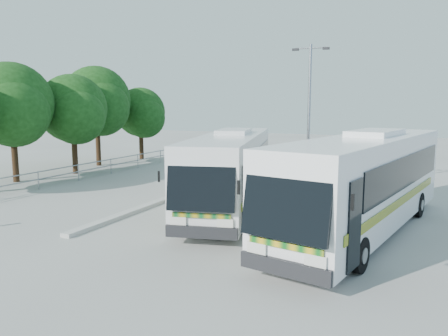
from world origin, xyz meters
The scene contains 10 objects.
ground centered at (0.00, 0.00, 0.00)m, with size 100.00×100.00×0.00m, color #A7A7A1.
kerb_divider centered at (-2.30, 2.00, 0.07)m, with size 0.40×16.00×0.15m, color #B2B2AD.
railing centered at (-10.00, 4.00, 0.74)m, with size 0.06×22.00×1.00m.
tree_far_b centered at (-13.02, 1.20, 4.57)m, with size 5.33×5.03×6.96m.
tree_far_c centered at (-12.12, 5.10, 4.26)m, with size 4.97×4.69×6.49m.
tree_far_d centered at (-13.31, 8.80, 4.82)m, with size 5.62×5.30×7.33m.
tree_far_e centered at (-12.63, 13.30, 3.89)m, with size 4.54×4.28×5.92m.
coach_main centered at (1.03, 0.52, 1.76)m, with size 5.10×11.80×3.22m.
coach_adjacent centered at (6.86, -1.01, 1.86)m, with size 4.71×12.48×3.40m.
lamppost centered at (3.35, 5.00, 4.12)m, with size 1.83×0.34×7.46m.
Camera 1 is at (8.62, -16.82, 4.51)m, focal length 35.00 mm.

